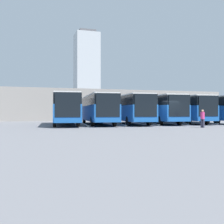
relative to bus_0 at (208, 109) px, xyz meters
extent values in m
plane|color=slate|center=(9.12, 5.81, -1.81)|extent=(600.00, 600.00, 0.00)
cube|color=#19519E|center=(0.00, -0.02, -0.53)|extent=(3.58, 12.01, 1.65)
cube|color=black|center=(0.00, -0.02, 0.80)|extent=(3.52, 11.83, 1.01)
cube|color=silver|center=(0.00, -0.02, 1.36)|extent=(3.44, 11.53, 0.12)
cylinder|color=black|center=(1.43, 3.53, -1.31)|extent=(0.39, 1.01, 0.99)
cylinder|color=black|center=(-1.43, -3.57, -1.31)|extent=(0.39, 1.01, 0.99)
cylinder|color=black|center=(0.75, -3.77, -1.31)|extent=(0.39, 1.01, 0.99)
cube|color=#9E9E99|center=(1.82, 1.76, -1.73)|extent=(0.76, 5.61, 0.15)
cube|color=#19519E|center=(3.65, -0.11, -0.53)|extent=(3.58, 12.01, 1.65)
cube|color=black|center=(3.65, -0.11, 0.80)|extent=(3.52, 11.83, 1.01)
cube|color=black|center=(4.20, 5.79, 0.22)|extent=(2.19, 0.24, 2.16)
cube|color=#19519E|center=(4.20, 5.80, -1.14)|extent=(2.36, 0.28, 0.40)
cube|color=silver|center=(3.65, -0.11, 1.36)|extent=(3.44, 11.53, 0.12)
cylinder|color=black|center=(2.89, 3.64, -1.31)|extent=(0.39, 1.01, 0.99)
cylinder|color=black|center=(5.08, 3.44, -1.31)|extent=(0.39, 1.01, 0.99)
cylinder|color=black|center=(2.21, -3.66, -1.31)|extent=(0.39, 1.01, 0.99)
cylinder|color=black|center=(4.40, -3.87, -1.31)|extent=(0.39, 1.01, 0.99)
cube|color=#9E9E99|center=(5.47, 1.66, -1.73)|extent=(0.76, 5.61, 0.15)
cube|color=#19519E|center=(7.29, 0.28, -0.53)|extent=(3.58, 12.01, 1.65)
cube|color=black|center=(7.29, 0.28, 0.80)|extent=(3.52, 11.83, 1.01)
cube|color=black|center=(7.84, 6.18, 0.22)|extent=(2.19, 0.24, 2.16)
cube|color=#19519E|center=(7.84, 6.19, -1.14)|extent=(2.36, 0.28, 0.40)
cube|color=silver|center=(7.29, 0.28, 1.36)|extent=(3.44, 11.53, 0.12)
cylinder|color=black|center=(6.54, 4.03, -1.31)|extent=(0.39, 1.01, 0.99)
cylinder|color=black|center=(8.72, 3.83, -1.31)|extent=(0.39, 1.01, 0.99)
cylinder|color=black|center=(5.86, -3.28, -1.31)|extent=(0.39, 1.01, 0.99)
cylinder|color=black|center=(8.04, -3.48, -1.31)|extent=(0.39, 1.01, 0.99)
cube|color=#9E9E99|center=(9.12, 2.05, -1.73)|extent=(0.76, 5.61, 0.15)
cube|color=#19519E|center=(10.94, 0.44, -0.53)|extent=(3.58, 12.01, 1.65)
cube|color=black|center=(10.94, 0.44, 0.80)|extent=(3.52, 11.83, 1.01)
cube|color=black|center=(11.49, 6.35, 0.22)|extent=(2.19, 0.24, 2.16)
cube|color=#19519E|center=(11.49, 6.35, -1.14)|extent=(2.36, 0.28, 0.40)
cube|color=silver|center=(10.94, 0.44, 1.36)|extent=(3.44, 11.53, 0.12)
cylinder|color=black|center=(10.19, 4.20, -1.31)|extent=(0.39, 1.01, 0.99)
cylinder|color=black|center=(12.37, 3.99, -1.31)|extent=(0.39, 1.01, 0.99)
cylinder|color=black|center=(9.51, -3.11, -1.31)|extent=(0.39, 1.01, 0.99)
cylinder|color=black|center=(11.69, -3.31, -1.31)|extent=(0.39, 1.01, 0.99)
cube|color=#9E9E99|center=(12.76, 2.22, -1.73)|extent=(0.76, 5.61, 0.15)
cube|color=#19519E|center=(14.59, 0.28, -0.53)|extent=(3.58, 12.01, 1.65)
cube|color=black|center=(14.59, 0.28, 0.80)|extent=(3.52, 11.83, 1.01)
cube|color=black|center=(15.14, 6.18, 0.22)|extent=(2.19, 0.24, 2.16)
cube|color=#19519E|center=(15.14, 6.19, -1.14)|extent=(2.36, 0.28, 0.40)
cube|color=silver|center=(14.59, 0.28, 1.36)|extent=(3.44, 11.53, 0.12)
cylinder|color=black|center=(13.84, 4.03, -1.31)|extent=(0.39, 1.01, 0.99)
cylinder|color=black|center=(16.02, 3.83, -1.31)|extent=(0.39, 1.01, 0.99)
cylinder|color=black|center=(13.16, -3.27, -1.31)|extent=(0.39, 1.01, 0.99)
cylinder|color=black|center=(15.34, -3.48, -1.31)|extent=(0.39, 1.01, 0.99)
cube|color=#9E9E99|center=(16.41, 2.05, -1.73)|extent=(0.76, 5.61, 0.15)
cube|color=#19519E|center=(18.23, 0.39, -0.53)|extent=(3.58, 12.01, 1.65)
cube|color=black|center=(18.23, 0.39, 0.80)|extent=(3.52, 11.83, 1.01)
cube|color=black|center=(18.78, 6.30, 0.22)|extent=(2.19, 0.24, 2.16)
cube|color=#19519E|center=(18.78, 6.30, -1.14)|extent=(2.36, 0.28, 0.40)
cube|color=silver|center=(18.23, 0.39, 1.36)|extent=(3.44, 11.53, 0.12)
cylinder|color=black|center=(17.48, 4.15, -1.31)|extent=(0.39, 1.01, 0.99)
cylinder|color=black|center=(19.66, 3.94, -1.31)|extent=(0.39, 1.01, 0.99)
cylinder|color=black|center=(16.80, -3.16, -1.31)|extent=(0.39, 1.01, 0.99)
cylinder|color=black|center=(18.98, -3.36, -1.31)|extent=(0.39, 1.01, 0.99)
cylinder|color=#38384C|center=(7.08, 9.01, -1.42)|extent=(0.24, 0.24, 0.78)
cylinder|color=#38384C|center=(7.17, 8.84, -1.42)|extent=(0.24, 0.24, 0.78)
cylinder|color=#D13375|center=(7.13, 8.93, -0.72)|extent=(0.48, 0.48, 0.62)
sphere|color=tan|center=(7.13, 8.93, -0.31)|extent=(0.21, 0.21, 0.21)
cube|color=gray|center=(9.12, -20.05, 0.78)|extent=(43.20, 12.58, 5.18)
cube|color=silver|center=(9.12, -27.84, 3.12)|extent=(43.20, 3.00, 0.24)
cylinder|color=slate|center=(-6.00, -28.94, 0.66)|extent=(0.20, 0.20, 4.93)
cylinder|color=slate|center=(24.24, -28.94, 0.66)|extent=(0.20, 0.20, 4.93)
cube|color=#ADB2B7|center=(-24.93, -189.37, 30.09)|extent=(18.38, 18.38, 63.79)
cube|color=#4C4C51|center=(-24.93, -189.37, 63.18)|extent=(12.87, 12.87, 2.40)
camera|label=1|loc=(22.32, 30.44, -0.40)|focal=45.00mm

